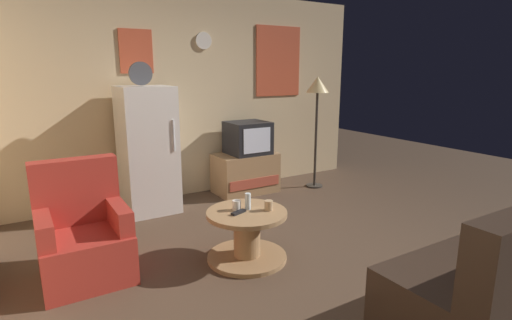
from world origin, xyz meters
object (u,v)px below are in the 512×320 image
object	(u,v)px
fridge	(148,150)
couch	(508,276)
standing_lamp	(317,93)
mug_ceramic_tan	(269,205)
coffee_table	(247,235)
remote_control	(239,212)
mug_ceramic_white	(237,205)
armchair	(83,237)
wine_glass	(248,201)
crt_tv	(248,138)
tv_stand	(245,173)

from	to	relation	value
fridge	couch	world-z (taller)	fridge
standing_lamp	mug_ceramic_tan	bearing A→B (deg)	-139.42
coffee_table	remote_control	world-z (taller)	remote_control
coffee_table	mug_ceramic_tan	distance (m)	0.34
fridge	mug_ceramic_white	distance (m)	1.71
armchair	wine_glass	bearing A→B (deg)	-17.40
coffee_table	remote_control	bearing A→B (deg)	-172.18
remote_control	couch	size ratio (longest dim) A/B	0.09
crt_tv	couch	xyz separation A→B (m)	(0.04, -3.46, -0.46)
mug_ceramic_tan	tv_stand	bearing A→B (deg)	66.14
tv_stand	mug_ceramic_tan	world-z (taller)	same
remote_control	coffee_table	bearing A→B (deg)	-9.73
fridge	couch	distance (m)	3.73
coffee_table	tv_stand	bearing A→B (deg)	60.62
crt_tv	wine_glass	distance (m)	2.02
armchair	couch	size ratio (longest dim) A/B	0.56
fridge	tv_stand	bearing A→B (deg)	1.81
mug_ceramic_white	coffee_table	bearing A→B (deg)	-49.43
coffee_table	couch	distance (m)	2.00
mug_ceramic_tan	standing_lamp	bearing A→B (deg)	40.58
coffee_table	couch	size ratio (longest dim) A/B	0.42
couch	mug_ceramic_white	bearing A→B (deg)	123.08
wine_glass	armchair	distance (m)	1.40
standing_lamp	mug_ceramic_white	xyz separation A→B (m)	(-2.07, -1.41, -0.85)
fridge	crt_tv	xyz separation A→B (m)	(1.40, 0.04, 0.01)
armchair	crt_tv	bearing A→B (deg)	29.53
wine_glass	remote_control	xyz separation A→B (m)	(-0.12, -0.05, -0.06)
mug_ceramic_tan	remote_control	world-z (taller)	mug_ceramic_tan
couch	coffee_table	bearing A→B (deg)	122.72
crt_tv	mug_ceramic_white	size ratio (longest dim) A/B	6.00
crt_tv	armchair	distance (m)	2.72
crt_tv	coffee_table	size ratio (longest dim) A/B	0.75
mug_ceramic_white	mug_ceramic_tan	bearing A→B (deg)	-32.05
tv_stand	armchair	xyz separation A→B (m)	(-2.29, -1.32, 0.06)
crt_tv	remote_control	size ratio (longest dim) A/B	3.60
fridge	crt_tv	world-z (taller)	fridge
crt_tv	couch	distance (m)	3.49
mug_ceramic_tan	remote_control	distance (m)	0.28
coffee_table	mug_ceramic_white	world-z (taller)	mug_ceramic_white
wine_glass	couch	size ratio (longest dim) A/B	0.09
remote_control	fridge	bearing A→B (deg)	81.19
armchair	remote_control	bearing A→B (deg)	-21.13
tv_stand	couch	distance (m)	3.46
standing_lamp	armchair	xyz separation A→B (m)	(-3.30, -1.03, -1.02)
tv_stand	remote_control	xyz separation A→B (m)	(-1.09, -1.79, 0.20)
crt_tv	armchair	xyz separation A→B (m)	(-2.33, -1.32, -0.43)
coffee_table	fridge	bearing A→B (deg)	101.67
tv_stand	mug_ceramic_white	xyz separation A→B (m)	(-1.06, -1.70, 0.23)
fridge	mug_ceramic_tan	distance (m)	1.91
standing_lamp	wine_glass	xyz separation A→B (m)	(-1.97, -1.45, -0.82)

